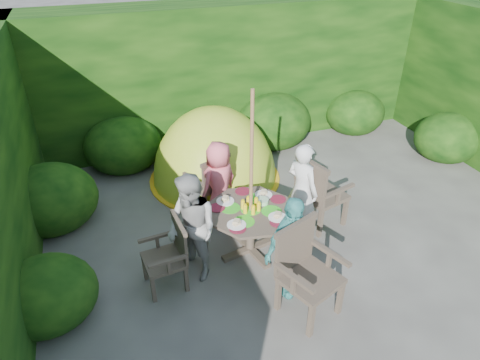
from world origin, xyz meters
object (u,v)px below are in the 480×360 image
object	(u,v)px
parasol_pole	(251,179)
child_back	(219,183)
garden_chair_right	(318,192)
patio_table	(251,216)
dome_tent	(215,179)
garden_chair_back	(210,182)
child_left	(192,229)
garden_chair_left	(169,254)
garden_chair_front	(305,269)
child_right	(302,190)
child_front	(290,247)

from	to	relation	value
parasol_pole	child_back	xyz separation A→B (m)	(-0.17, 0.78, -0.49)
garden_chair_right	child_back	size ratio (longest dim) A/B	0.84
patio_table	child_back	bearing A→B (deg)	102.51
parasol_pole	dome_tent	xyz separation A→B (m)	(0.08, 1.89, -1.10)
patio_table	parasol_pole	size ratio (longest dim) A/B	0.61
parasol_pole	garden_chair_back	bearing A→B (deg)	101.46
parasol_pole	child_left	world-z (taller)	parasol_pole
parasol_pole	garden_chair_back	distance (m)	1.27
garden_chair_back	dome_tent	size ratio (longest dim) A/B	0.35
garden_chair_left	dome_tent	world-z (taller)	dome_tent
child_left	child_back	size ratio (longest dim) A/B	1.12
patio_table	child_left	size ratio (longest dim) A/B	0.98
garden_chair_right	garden_chair_front	world-z (taller)	garden_chair_right
child_back	child_right	bearing A→B (deg)	121.00
child_left	garden_chair_right	bearing A→B (deg)	78.09
garden_chair_right	child_left	bearing A→B (deg)	86.59
child_left	parasol_pole	bearing A→B (deg)	78.25
dome_tent	garden_chair_front	bearing A→B (deg)	-84.55
patio_table	child_left	world-z (taller)	child_left
garden_chair_back	child_left	bearing A→B (deg)	42.44
garden_chair_back	patio_table	bearing A→B (deg)	78.29
patio_table	garden_chair_front	size ratio (longest dim) A/B	1.31
child_front	child_back	bearing A→B (deg)	79.80
parasol_pole	dome_tent	world-z (taller)	parasol_pole
child_right	garden_chair_back	bearing A→B (deg)	25.62
patio_table	dome_tent	xyz separation A→B (m)	(0.08, 1.89, -0.55)
garden_chair_right	child_back	world-z (taller)	child_back
child_left	child_front	size ratio (longest dim) A/B	1.07
child_left	dome_tent	distance (m)	2.33
patio_table	garden_chair_right	size ratio (longest dim) A/B	1.30
child_left	child_front	bearing A→B (deg)	33.25
garden_chair_left	child_left	xyz separation A→B (m)	(0.30, 0.07, 0.24)
child_front	patio_table	bearing A→B (deg)	79.53
parasol_pole	child_left	size ratio (longest dim) A/B	1.61
garden_chair_front	child_back	xyz separation A→B (m)	(-0.39, 1.85, 0.07)
child_front	parasol_pole	bearing A→B (deg)	79.80
dome_tent	garden_chair_right	bearing A→B (deg)	-56.54
patio_table	child_back	xyz separation A→B (m)	(-0.17, 0.78, 0.06)
dome_tent	garden_chair_left	bearing A→B (deg)	-115.74
garden_chair_right	garden_chair_left	bearing A→B (deg)	86.84
patio_table	parasol_pole	xyz separation A→B (m)	(-0.00, -0.00, 0.55)
garden_chair_front	dome_tent	size ratio (longest dim) A/B	0.41
child_left	child_front	distance (m)	1.13
garden_chair_right	garden_chair_front	size ratio (longest dim) A/B	1.01
garden_chair_front	patio_table	bearing A→B (deg)	79.86
patio_table	garden_chair_front	world-z (taller)	garden_chair_front
parasol_pole	garden_chair_back	xyz separation A→B (m)	(-0.22, 1.08, -0.64)
garden_chair_back	child_front	xyz separation A→B (m)	(0.39, -1.86, 0.17)
child_right	child_back	distance (m)	1.13
child_front	dome_tent	distance (m)	2.75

